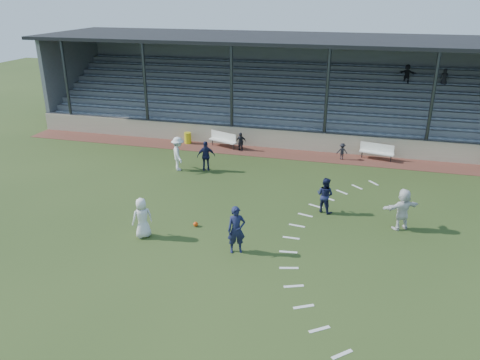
% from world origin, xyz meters
% --- Properties ---
extents(ground, '(90.00, 90.00, 0.00)m').
position_xyz_m(ground, '(0.00, 0.00, 0.00)').
color(ground, '#2B3E19').
rests_on(ground, ground).
extents(cinder_track, '(34.00, 2.00, 0.02)m').
position_xyz_m(cinder_track, '(0.00, 10.50, 0.01)').
color(cinder_track, '#5A2D24').
rests_on(cinder_track, ground).
extents(retaining_wall, '(34.00, 0.18, 1.20)m').
position_xyz_m(retaining_wall, '(0.00, 11.55, 0.60)').
color(retaining_wall, '#BBAD90').
rests_on(retaining_wall, ground).
extents(bench_left, '(2.01, 1.16, 0.95)m').
position_xyz_m(bench_left, '(-3.36, 10.84, 0.58)').
color(bench_left, silver).
rests_on(bench_left, cinder_track).
extents(bench_right, '(2.04, 0.85, 0.95)m').
position_xyz_m(bench_right, '(6.24, 10.92, 0.58)').
color(bench_right, silver).
rests_on(bench_right, cinder_track).
extents(trash_bin, '(0.45, 0.45, 0.73)m').
position_xyz_m(trash_bin, '(-5.85, 10.97, 0.38)').
color(trash_bin, gold).
rests_on(trash_bin, cinder_track).
extents(football, '(0.21, 0.21, 0.21)m').
position_xyz_m(football, '(-1.30, -0.04, 0.10)').
color(football, '#D5420C').
rests_on(football, ground).
extents(player_white_lead, '(0.99, 0.96, 1.71)m').
position_xyz_m(player_white_lead, '(-3.08, -1.44, 0.86)').
color(player_white_lead, silver).
rests_on(player_white_lead, ground).
extents(player_navy_lead, '(0.82, 0.70, 1.91)m').
position_xyz_m(player_navy_lead, '(0.96, -1.62, 0.95)').
color(player_navy_lead, '#151A3C').
rests_on(player_navy_lead, ground).
extents(player_navy_mid, '(0.99, 0.90, 1.66)m').
position_xyz_m(player_navy_mid, '(3.90, 2.85, 0.83)').
color(player_navy_mid, '#151A3C').
rests_on(player_navy_mid, ground).
extents(player_white_wing, '(1.26, 1.44, 1.93)m').
position_xyz_m(player_white_wing, '(-4.57, 6.18, 0.96)').
color(player_white_wing, silver).
rests_on(player_white_wing, ground).
extents(player_navy_wing, '(1.08, 0.77, 1.70)m').
position_xyz_m(player_navy_wing, '(-3.05, 6.54, 0.85)').
color(player_navy_wing, '#151A3C').
rests_on(player_navy_wing, ground).
extents(player_white_back, '(1.72, 1.35, 1.83)m').
position_xyz_m(player_white_back, '(7.22, 2.04, 0.91)').
color(player_white_back, silver).
rests_on(player_white_back, ground).
extents(sub_left_near, '(0.48, 0.39, 1.15)m').
position_xyz_m(sub_left_near, '(-2.10, 10.48, 0.60)').
color(sub_left_near, black).
rests_on(sub_left_near, cinder_track).
extents(sub_left_far, '(0.70, 0.39, 1.13)m').
position_xyz_m(sub_left_far, '(-2.06, 10.46, 0.59)').
color(sub_left_far, black).
rests_on(sub_left_far, cinder_track).
extents(sub_right, '(0.70, 0.49, 1.00)m').
position_xyz_m(sub_right, '(4.23, 10.37, 0.52)').
color(sub_right, black).
rests_on(sub_right, cinder_track).
extents(grandstand, '(34.60, 9.00, 6.61)m').
position_xyz_m(grandstand, '(0.01, 16.26, 2.20)').
color(grandstand, slate).
rests_on(grandstand, ground).
extents(penalty_arc, '(3.89, 14.63, 0.01)m').
position_xyz_m(penalty_arc, '(4.12, 0.00, 0.01)').
color(penalty_arc, silver).
rests_on(penalty_arc, ground).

